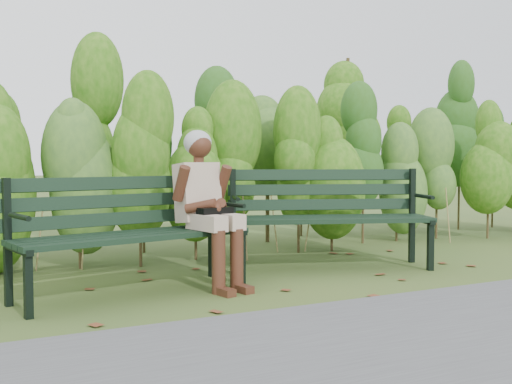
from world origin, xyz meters
name	(u,v)px	position (x,y,z in m)	size (l,w,h in m)	color
ground	(274,280)	(0.00, 0.00, 0.00)	(80.00, 80.00, 0.00)	#3D5525
footpath	(467,353)	(0.00, -2.20, 0.01)	(60.00, 2.50, 0.01)	#474749
hedge_band	(197,141)	(0.00, 1.86, 1.26)	(11.04, 1.67, 2.42)	#47381E
leaf_litter	(250,287)	(-0.30, -0.15, 0.00)	(5.73, 2.19, 0.01)	brown
bench_left	(128,224)	(-1.25, 0.09, 0.54)	(1.91, 0.97, 0.92)	black
bench_right	(327,209)	(0.79, 0.37, 0.56)	(2.01, 1.21, 0.96)	black
seated_woman	(206,198)	(-0.61, 0.04, 0.73)	(0.53, 0.78, 1.29)	#C3AA93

